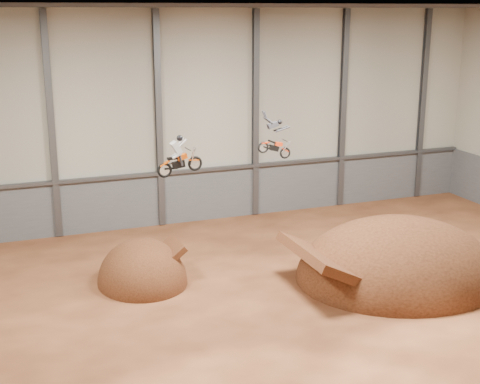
# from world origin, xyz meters

# --- Properties ---
(floor) EXTENTS (40.00, 40.00, 0.00)m
(floor) POSITION_xyz_m (0.00, 0.00, 0.00)
(floor) COLOR #4F2715
(floor) RESTS_ON ground
(back_wall) EXTENTS (40.00, 0.10, 14.00)m
(back_wall) POSITION_xyz_m (0.00, 15.00, 7.00)
(back_wall) COLOR #AAA796
(back_wall) RESTS_ON ground
(ceiling) EXTENTS (40.00, 40.00, 0.00)m
(ceiling) POSITION_xyz_m (0.00, 0.00, 14.00)
(ceiling) COLOR black
(ceiling) RESTS_ON back_wall
(lower_band_back) EXTENTS (39.80, 0.18, 3.50)m
(lower_band_back) POSITION_xyz_m (0.00, 14.90, 1.75)
(lower_band_back) COLOR #585B60
(lower_band_back) RESTS_ON ground
(steel_rail) EXTENTS (39.80, 0.35, 0.20)m
(steel_rail) POSITION_xyz_m (0.00, 14.75, 3.55)
(steel_rail) COLOR #47494F
(steel_rail) RESTS_ON lower_band_back
(steel_column_1) EXTENTS (0.40, 0.36, 13.90)m
(steel_column_1) POSITION_xyz_m (-10.00, 14.80, 7.00)
(steel_column_1) COLOR #47494F
(steel_column_1) RESTS_ON ground
(steel_column_2) EXTENTS (0.40, 0.36, 13.90)m
(steel_column_2) POSITION_xyz_m (-3.33, 14.80, 7.00)
(steel_column_2) COLOR #47494F
(steel_column_2) RESTS_ON ground
(steel_column_3) EXTENTS (0.40, 0.36, 13.90)m
(steel_column_3) POSITION_xyz_m (3.33, 14.80, 7.00)
(steel_column_3) COLOR #47494F
(steel_column_3) RESTS_ON ground
(steel_column_4) EXTENTS (0.40, 0.36, 13.90)m
(steel_column_4) POSITION_xyz_m (10.00, 14.80, 7.00)
(steel_column_4) COLOR #47494F
(steel_column_4) RESTS_ON ground
(steel_column_5) EXTENTS (0.40, 0.36, 13.90)m
(steel_column_5) POSITION_xyz_m (16.67, 14.80, 7.00)
(steel_column_5) COLOR #47494F
(steel_column_5) RESTS_ON ground
(takeoff_ramp) EXTENTS (4.67, 5.39, 4.67)m
(takeoff_ramp) POSITION_xyz_m (-6.69, 5.65, 0.00)
(takeoff_ramp) COLOR #36190D
(takeoff_ramp) RESTS_ON ground
(landing_ramp) EXTENTS (11.08, 9.80, 6.39)m
(landing_ramp) POSITION_xyz_m (6.24, 1.52, 0.00)
(landing_ramp) COLOR #36190D
(landing_ramp) RESTS_ON ground
(fmx_rider_a) EXTENTS (2.59, 1.05, 2.34)m
(fmx_rider_a) POSITION_xyz_m (-4.91, 4.05, 7.15)
(fmx_rider_a) COLOR #E15209
(fmx_rider_b) EXTENTS (3.07, 0.83, 2.81)m
(fmx_rider_b) POSITION_xyz_m (0.43, 5.12, 7.48)
(fmx_rider_b) COLOR #B52B0C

